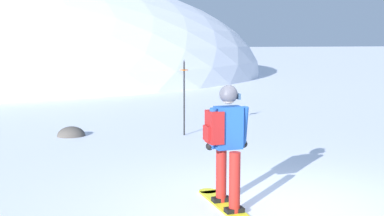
{
  "coord_description": "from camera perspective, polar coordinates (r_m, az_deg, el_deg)",
  "views": [
    {
      "loc": [
        -2.95,
        -6.06,
        2.31
      ],
      "look_at": [
        -0.24,
        3.29,
        1.0
      ],
      "focal_mm": 47.37,
      "sensor_mm": 36.0,
      "label": 1
    }
  ],
  "objects": [
    {
      "name": "ground_plane",
      "position": [
        7.13,
        9.44,
        -11.36
      ],
      "size": [
        300.0,
        300.0,
        0.0
      ],
      "primitive_type": "plane",
      "color": "white"
    },
    {
      "name": "snowboarder_main",
      "position": [
        6.91,
        3.84,
        -3.99
      ],
      "size": [
        0.64,
        1.84,
        1.71
      ],
      "color": "yellow",
      "rests_on": "ground"
    },
    {
      "name": "piste_marker_near",
      "position": [
        12.26,
        -0.89,
        1.81
      ],
      "size": [
        0.2,
        0.2,
        1.85
      ],
      "color": "black",
      "rests_on": "ground"
    },
    {
      "name": "rock_dark",
      "position": [
        12.62,
        -13.44,
        -3.1
      ],
      "size": [
        0.67,
        0.57,
        0.47
      ],
      "color": "#4C4742",
      "rests_on": "ground"
    }
  ]
}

